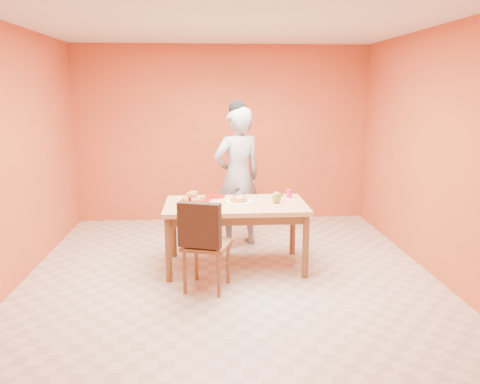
{
  "coord_description": "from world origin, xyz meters",
  "views": [
    {
      "loc": [
        -0.23,
        -4.77,
        2.02
      ],
      "look_at": [
        0.12,
        0.3,
        0.91
      ],
      "focal_mm": 35.0,
      "sensor_mm": 36.0,
      "label": 1
    }
  ],
  "objects": [
    {
      "name": "sponge_cake",
      "position": [
        0.12,
        0.43,
        0.79
      ],
      "size": [
        0.2,
        0.2,
        0.04
      ],
      "primitive_type": "cylinder",
      "rotation": [
        0.0,
        0.0,
        0.04
      ],
      "color": "#F18F3E",
      "rests_on": "white_cake_plate"
    },
    {
      "name": "wall_back",
      "position": [
        0.0,
        2.5,
        1.35
      ],
      "size": [
        4.5,
        0.0,
        4.5
      ],
      "primitive_type": "plane",
      "rotation": [
        1.57,
        0.0,
        0.0
      ],
      "color": "#D75431",
      "rests_on": "floor"
    },
    {
      "name": "red_dinner_plate",
      "position": [
        -0.15,
        0.74,
        0.77
      ],
      "size": [
        0.29,
        0.29,
        0.01
      ],
      "primitive_type": "cylinder",
      "rotation": [
        0.0,
        0.0,
        -0.23
      ],
      "color": "maroon",
      "rests_on": "dining_table"
    },
    {
      "name": "white_cake_plate",
      "position": [
        0.12,
        0.43,
        0.77
      ],
      "size": [
        0.36,
        0.36,
        0.01
      ],
      "primitive_type": "cylinder",
      "rotation": [
        0.0,
        0.0,
        -0.15
      ],
      "color": "white",
      "rests_on": "dining_table"
    },
    {
      "name": "checker_tin",
      "position": [
        0.63,
        0.74,
        0.77
      ],
      "size": [
        0.1,
        0.1,
        0.03
      ],
      "primitive_type": "cylinder",
      "rotation": [
        0.0,
        0.0,
        -0.14
      ],
      "color": "#381B0F",
      "rests_on": "dining_table"
    },
    {
      "name": "person",
      "position": [
        0.15,
        1.17,
        0.91
      ],
      "size": [
        0.78,
        0.66,
        1.82
      ],
      "primitive_type": "imported",
      "rotation": [
        0.0,
        0.0,
        3.55
      ],
      "color": "gray",
      "rests_on": "floor"
    },
    {
      "name": "ceiling",
      "position": [
        0.0,
        0.0,
        2.7
      ],
      "size": [
        5.0,
        5.0,
        0.0
      ],
      "primitive_type": "plane",
      "rotation": [
        3.14,
        0.0,
        0.0
      ],
      "color": "silver",
      "rests_on": "wall_back"
    },
    {
      "name": "pastry_pile",
      "position": [
        -0.38,
        0.46,
        0.83
      ],
      "size": [
        0.3,
        0.3,
        0.1
      ],
      "primitive_type": null,
      "color": "tan",
      "rests_on": "pastry_platter"
    },
    {
      "name": "wall_left",
      "position": [
        -2.25,
        0.0,
        1.35
      ],
      "size": [
        0.0,
        5.0,
        5.0
      ],
      "primitive_type": "plane",
      "rotation": [
        1.57,
        0.0,
        1.57
      ],
      "color": "#D75431",
      "rests_on": "floor"
    },
    {
      "name": "floor",
      "position": [
        0.0,
        0.0,
        0.0
      ],
      "size": [
        5.0,
        5.0,
        0.0
      ],
      "primitive_type": "plane",
      "color": "beige",
      "rests_on": "ground"
    },
    {
      "name": "dining_table",
      "position": [
        0.08,
        0.39,
        0.67
      ],
      "size": [
        1.6,
        0.9,
        0.76
      ],
      "color": "tan",
      "rests_on": "floor"
    },
    {
      "name": "egg_ornament",
      "position": [
        0.54,
        0.37,
        0.83
      ],
      "size": [
        0.12,
        0.11,
        0.13
      ],
      "primitive_type": "ellipsoid",
      "rotation": [
        0.0,
        0.0,
        0.21
      ],
      "color": "olive",
      "rests_on": "dining_table"
    },
    {
      "name": "dining_chair",
      "position": [
        -0.26,
        -0.24,
        0.5
      ],
      "size": [
        0.57,
        0.63,
        0.97
      ],
      "rotation": [
        0.0,
        0.0,
        -0.31
      ],
      "color": "brown",
      "rests_on": "floor"
    },
    {
      "name": "magenta_glass",
      "position": [
        0.73,
        0.64,
        0.81
      ],
      "size": [
        0.08,
        0.08,
        0.1
      ],
      "primitive_type": "cylinder",
      "rotation": [
        0.0,
        0.0,
        0.25
      ],
      "color": "#C11C60",
      "rests_on": "dining_table"
    },
    {
      "name": "cake_server",
      "position": [
        0.13,
        0.61,
        0.82
      ],
      "size": [
        0.15,
        0.3,
        0.01
      ],
      "primitive_type": "cube",
      "rotation": [
        0.0,
        0.0,
        -0.34
      ],
      "color": "silver",
      "rests_on": "sponge_cake"
    },
    {
      "name": "pastry_platter",
      "position": [
        -0.38,
        0.46,
        0.77
      ],
      "size": [
        0.37,
        0.37,
        0.02
      ],
      "primitive_type": "cube",
      "rotation": [
        0.0,
        0.0,
        -0.14
      ],
      "color": "maroon",
      "rests_on": "dining_table"
    },
    {
      "name": "wall_right",
      "position": [
        2.25,
        0.0,
        1.35
      ],
      "size": [
        0.0,
        5.0,
        5.0
      ],
      "primitive_type": "plane",
      "rotation": [
        1.57,
        0.0,
        -1.57
      ],
      "color": "#D75431",
      "rests_on": "floor"
    }
  ]
}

